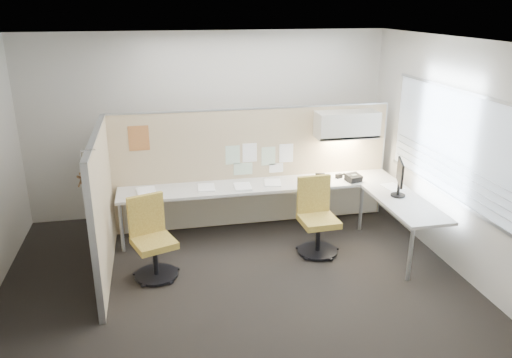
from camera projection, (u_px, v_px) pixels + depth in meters
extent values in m
cube|color=black|center=(235.00, 279.00, 6.07)|extent=(5.50, 4.50, 0.01)
cube|color=white|center=(231.00, 41.00, 5.13)|extent=(5.50, 4.50, 0.01)
cube|color=beige|center=(209.00, 125.00, 7.67)|extent=(5.50, 0.02, 2.80)
cube|color=beige|center=(284.00, 269.00, 3.52)|extent=(5.50, 0.02, 2.80)
cube|color=beige|center=(453.00, 156.00, 6.13)|extent=(0.02, 4.50, 2.80)
cube|color=#A5B2C0|center=(453.00, 144.00, 6.07)|extent=(0.01, 2.80, 1.30)
cube|color=tan|center=(253.00, 168.00, 7.36)|extent=(4.10, 0.06, 1.75)
cube|color=tan|center=(103.00, 207.00, 5.95)|extent=(0.06, 2.20, 1.75)
cube|color=beige|center=(261.00, 186.00, 7.12)|extent=(4.00, 0.60, 0.04)
cube|color=beige|center=(405.00, 203.00, 6.49)|extent=(0.60, 1.47, 0.04)
cube|color=beige|center=(257.00, 202.00, 7.49)|extent=(3.90, 0.02, 0.64)
cylinder|color=#A5A8AA|center=(122.00, 228.00, 6.63)|extent=(0.05, 0.05, 0.69)
cylinder|color=#A5A8AA|center=(410.00, 255.00, 5.93)|extent=(0.05, 0.05, 0.69)
cylinder|color=#A5A8AA|center=(361.00, 208.00, 7.29)|extent=(0.05, 0.05, 0.69)
cube|color=beige|center=(347.00, 125.00, 7.21)|extent=(0.90, 0.36, 0.38)
cube|color=#FFEABF|center=(346.00, 139.00, 7.28)|extent=(0.60, 0.06, 0.02)
cube|color=#8CBF8C|center=(233.00, 155.00, 7.19)|extent=(0.21, 0.00, 0.28)
cube|color=white|center=(250.00, 153.00, 7.23)|extent=(0.21, 0.00, 0.28)
cube|color=#8CBF8C|center=(268.00, 156.00, 7.31)|extent=(0.21, 0.00, 0.28)
cube|color=white|center=(286.00, 153.00, 7.35)|extent=(0.21, 0.00, 0.28)
cube|color=#8CBF8C|center=(243.00, 169.00, 7.29)|extent=(0.28, 0.00, 0.18)
cube|color=white|center=(276.00, 168.00, 7.40)|extent=(0.21, 0.00, 0.14)
cube|color=orange|center=(139.00, 138.00, 6.83)|extent=(0.28, 0.00, 0.35)
cylinder|color=black|center=(157.00, 275.00, 6.11)|extent=(0.52, 0.52, 0.03)
cylinder|color=black|center=(155.00, 260.00, 6.04)|extent=(0.06, 0.06, 0.40)
cube|color=gold|center=(154.00, 243.00, 5.96)|extent=(0.59, 0.59, 0.08)
cube|color=gold|center=(146.00, 214.00, 6.04)|extent=(0.44, 0.20, 0.50)
cylinder|color=black|center=(317.00, 251.00, 6.69)|extent=(0.53, 0.53, 0.03)
cylinder|color=black|center=(318.00, 237.00, 6.62)|extent=(0.06, 0.06, 0.41)
cube|color=gold|center=(319.00, 221.00, 6.54)|extent=(0.49, 0.49, 0.08)
cube|color=gold|center=(314.00, 194.00, 6.65)|extent=(0.45, 0.08, 0.51)
cylinder|color=black|center=(398.00, 195.00, 6.67)|extent=(0.19, 0.19, 0.02)
cylinder|color=black|center=(398.00, 189.00, 6.64)|extent=(0.04, 0.04, 0.17)
cube|color=black|center=(400.00, 172.00, 6.56)|extent=(0.19, 0.44, 0.31)
cube|color=black|center=(400.00, 172.00, 6.56)|extent=(0.15, 0.40, 0.27)
cube|color=black|center=(353.00, 178.00, 7.21)|extent=(0.24, 0.24, 0.12)
cylinder|color=black|center=(347.00, 176.00, 7.20)|extent=(0.08, 0.17, 0.04)
cube|color=black|center=(320.00, 175.00, 7.41)|extent=(0.15, 0.09, 0.05)
cube|color=black|center=(339.00, 176.00, 7.36)|extent=(0.12, 0.10, 0.06)
cube|color=silver|center=(88.00, 150.00, 5.01)|extent=(0.14, 0.02, 0.02)
cylinder|color=silver|center=(82.00, 159.00, 5.02)|extent=(0.02, 0.02, 0.14)
cube|color=#AD7F4C|center=(83.00, 171.00, 5.06)|extent=(0.02, 0.46, 0.12)
cube|color=#AD7F4C|center=(81.00, 174.00, 5.10)|extent=(0.02, 0.46, 0.12)
cube|color=#ADACB7|center=(89.00, 232.00, 5.23)|extent=(0.01, 0.07, 1.15)
cube|color=white|center=(145.00, 191.00, 6.79)|extent=(0.27, 0.33, 0.03)
cube|color=white|center=(206.00, 188.00, 6.95)|extent=(0.25, 0.31, 0.02)
cube|color=white|center=(243.00, 187.00, 6.95)|extent=(0.24, 0.31, 0.03)
cube|color=white|center=(273.00, 183.00, 7.15)|extent=(0.28, 0.34, 0.01)
cube|color=white|center=(309.00, 181.00, 7.21)|extent=(0.28, 0.33, 0.02)
cube|color=white|center=(393.00, 187.00, 6.97)|extent=(0.27, 0.33, 0.02)
cube|color=white|center=(147.00, 192.00, 6.76)|extent=(0.25, 0.32, 0.04)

